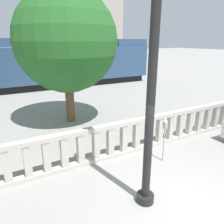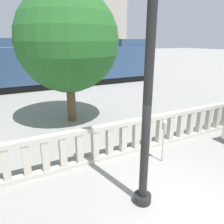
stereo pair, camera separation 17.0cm
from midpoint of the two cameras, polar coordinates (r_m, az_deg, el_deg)
The scene contains 6 objects.
ground_plane at distance 5.94m, azimuth 18.90°, elevation -22.61°, with size 160.00×160.00×0.00m, color gray.
balustrade at distance 7.50m, azimuth 3.58°, elevation -6.86°, with size 12.45×0.24×1.22m.
lamppost at distance 4.51m, azimuth 10.91°, elevation 13.47°, with size 0.43×0.43×6.87m.
parking_meter at distance 7.06m, azimuth 14.19°, elevation -4.38°, with size 0.16×0.16×1.44m.
building_block at distance 31.76m, azimuth -6.56°, elevation 20.69°, with size 8.20×7.58×10.31m.
tree_left at distance 10.35m, azimuth -11.03°, elevation 17.67°, with size 4.56×4.56×6.02m.
Camera 2 is at (-3.42, -2.98, 3.80)m, focal length 35.00 mm.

